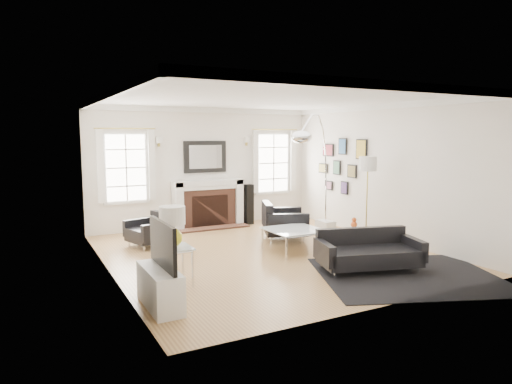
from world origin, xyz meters
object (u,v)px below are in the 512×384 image
fireplace (208,204)px  armchair_right (282,222)px  coffee_table (294,231)px  sofa (368,252)px  arc_floor_lamp (315,170)px  gourd_lamp (172,224)px  armchair_left (151,231)px

fireplace → armchair_right: fireplace is taller
fireplace → coffee_table: 2.98m
armchair_right → coffee_table: bearing=-107.8°
sofa → arc_floor_lamp: (0.47, 2.16, 1.16)m
fireplace → sofa: bearing=-78.1°
sofa → armchair_right: armchair_right is taller
coffee_table → gourd_lamp: size_ratio=1.61×
coffee_table → arc_floor_lamp: bearing=35.0°
fireplace → armchair_right: 2.15m
sofa → coffee_table: bearing=104.7°
sofa → arc_floor_lamp: bearing=77.7°
armchair_left → arc_floor_lamp: size_ratio=0.36×
sofa → armchair_left: same height
coffee_table → gourd_lamp: bearing=-162.1°
fireplace → coffee_table: bearing=-79.5°
sofa → gourd_lamp: size_ratio=2.99×
coffee_table → arc_floor_lamp: 1.51m
coffee_table → armchair_right: bearing=72.2°
armchair_left → coffee_table: size_ratio=1.00×
fireplace → arc_floor_lamp: arc_floor_lamp is taller
armchair_left → arc_floor_lamp: arc_floor_lamp is taller
fireplace → sofa: (0.94, -4.47, -0.25)m
armchair_right → gourd_lamp: size_ratio=2.02×
armchair_right → arc_floor_lamp: bearing=-31.0°
sofa → gourd_lamp: bearing=166.6°
armchair_left → gourd_lamp: size_ratio=1.61×
sofa → coffee_table: sofa is taller
armchair_left → coffee_table: 2.80m
gourd_lamp → arc_floor_lamp: size_ratio=0.22×
armchair_left → arc_floor_lamp: 3.49m
gourd_lamp → arc_floor_lamp: arc_floor_lamp is taller
sofa → fireplace: bearing=101.9°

